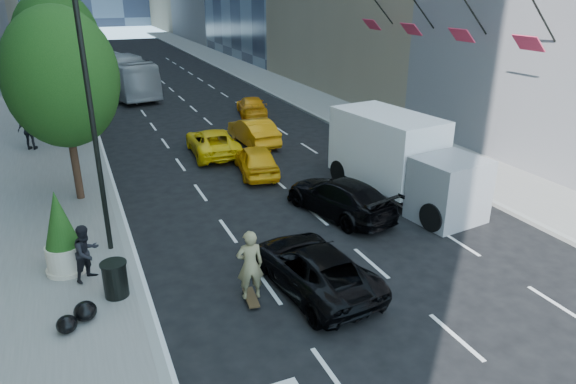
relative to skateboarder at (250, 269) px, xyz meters
name	(u,v)px	position (x,y,z in m)	size (l,w,h in m)	color
ground	(343,269)	(3.20, 0.50, -1.01)	(160.00, 160.00, 0.00)	black
sidewalk_left	(42,103)	(-5.80, 30.50, -0.94)	(6.00, 120.00, 0.15)	slate
sidewalk_right	(278,85)	(13.20, 30.50, -0.94)	(4.00, 120.00, 0.15)	slate
lamp_near	(92,73)	(-3.12, 4.50, 4.80)	(2.13, 0.22, 10.00)	black
lamp_far	(72,29)	(-3.12, 22.50, 4.80)	(2.13, 0.22, 10.00)	black
tree_near	(62,78)	(-4.00, 9.50, 3.96)	(4.20, 4.20, 7.46)	#301D13
tree_mid	(58,43)	(-4.00, 19.50, 4.30)	(4.50, 4.50, 7.99)	#301D13
tree_far	(58,36)	(-4.00, 32.50, 3.61)	(3.90, 3.90, 6.92)	#301D13
traffic_signal	(67,33)	(-3.20, 40.50, 3.22)	(2.48, 0.53, 5.20)	black
facade_flags	(437,28)	(13.84, 10.50, 5.17)	(1.85, 13.30, 2.05)	black
skateboarder	(250,269)	(0.00, 0.00, 0.00)	(0.74, 0.49, 2.03)	#847A52
black_sedan_lincoln	(314,267)	(1.91, -0.02, -0.35)	(2.19, 4.76, 1.32)	black
black_sedan_mercedes	(340,197)	(5.07, 4.24, -0.30)	(1.99, 4.90, 1.42)	black
taxi_a	(256,160)	(3.70, 9.81, -0.32)	(1.63, 4.06, 1.38)	#F4A60C
taxi_b	(253,131)	(5.23, 14.50, -0.29)	(1.53, 4.39, 1.44)	orange
taxi_c	(212,142)	(2.63, 13.50, -0.35)	(2.21, 4.79, 1.33)	yellow
taxi_d	(252,106)	(7.40, 21.00, -0.39)	(1.76, 4.33, 1.26)	#FE9E0D
city_bus	(118,75)	(0.00, 32.00, 0.58)	(2.68, 11.44, 3.19)	#B6B9BD
box_truck	(401,158)	(8.16, 4.82, 0.68)	(3.39, 7.22, 3.33)	white
pedestrian_a	(87,253)	(-4.03, 2.75, -0.01)	(0.84, 0.65, 1.72)	black
pedestrian_b	(29,131)	(-6.02, 17.63, 0.14)	(1.17, 0.49, 2.00)	black
trash_can	(115,280)	(-3.40, 1.52, -0.37)	(0.66, 0.66, 0.99)	black
planter_shrub	(61,234)	(-4.64, 3.50, 0.37)	(1.08, 1.08, 2.59)	beige
garbage_bags	(78,316)	(-4.44, 0.54, -0.63)	(1.00, 0.96, 0.49)	black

